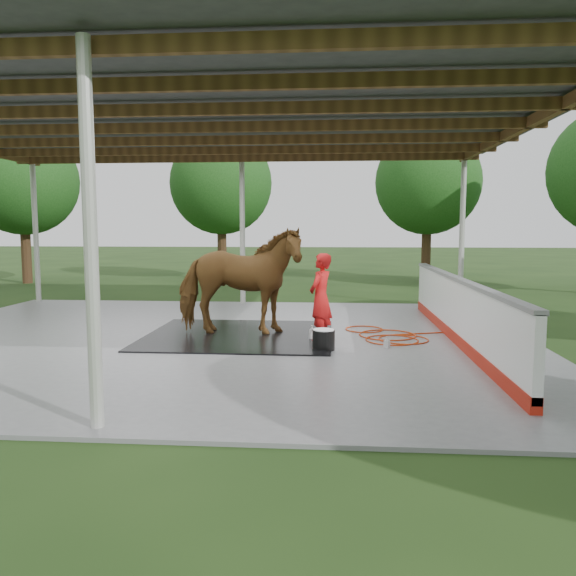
# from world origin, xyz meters

# --- Properties ---
(ground) EXTENTS (100.00, 100.00, 0.00)m
(ground) POSITION_xyz_m (0.00, 0.00, 0.00)
(ground) COLOR #1E3814
(concrete_slab) EXTENTS (12.00, 10.00, 0.05)m
(concrete_slab) POSITION_xyz_m (0.00, 0.00, 0.03)
(concrete_slab) COLOR slate
(concrete_slab) RESTS_ON ground
(pavilion_structure) EXTENTS (12.60, 10.60, 4.05)m
(pavilion_structure) POSITION_xyz_m (0.00, -0.00, 3.97)
(pavilion_structure) COLOR beige
(pavilion_structure) RESTS_ON ground
(dasher_board) EXTENTS (0.16, 8.00, 1.15)m
(dasher_board) POSITION_xyz_m (4.60, 0.00, 0.59)
(dasher_board) COLOR #A71C0D
(dasher_board) RESTS_ON concrete_slab
(tree_belt) EXTENTS (28.00, 28.00, 5.80)m
(tree_belt) POSITION_xyz_m (0.30, 0.90, 3.79)
(tree_belt) COLOR #382314
(tree_belt) RESTS_ON ground
(rubber_mat) EXTENTS (3.45, 3.23, 0.03)m
(rubber_mat) POSITION_xyz_m (0.64, 0.24, 0.06)
(rubber_mat) COLOR black
(rubber_mat) RESTS_ON concrete_slab
(horse) EXTENTS (2.42, 1.16, 2.01)m
(horse) POSITION_xyz_m (0.64, 0.24, 1.08)
(horse) COLOR brown
(horse) RESTS_ON rubber_mat
(handler) EXTENTS (0.58, 0.68, 1.57)m
(handler) POSITION_xyz_m (2.18, -0.16, 0.84)
(handler) COLOR red
(handler) RESTS_ON concrete_slab
(wash_bucket) EXTENTS (0.37, 0.37, 0.35)m
(wash_bucket) POSITION_xyz_m (2.25, -0.88, 0.23)
(wash_bucket) COLOR black
(wash_bucket) RESTS_ON concrete_slab
(soap_bottle_a) EXTENTS (0.14, 0.14, 0.27)m
(soap_bottle_a) POSITION_xyz_m (2.02, -0.07, 0.18)
(soap_bottle_a) COLOR silver
(soap_bottle_a) RESTS_ON concrete_slab
(soap_bottle_b) EXTENTS (0.12, 0.12, 0.19)m
(soap_bottle_b) POSITION_xyz_m (3.31, -0.64, 0.15)
(soap_bottle_b) COLOR #338CD8
(soap_bottle_b) RESTS_ON concrete_slab
(hose_coil) EXTENTS (2.19, 1.90, 0.02)m
(hose_coil) POSITION_xyz_m (3.44, 0.33, 0.06)
(hose_coil) COLOR #BE380D
(hose_coil) RESTS_ON concrete_slab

